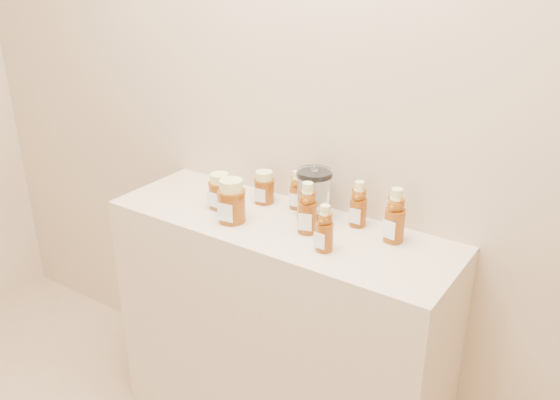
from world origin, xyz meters
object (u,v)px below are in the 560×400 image
Objects in this scene: display_table at (279,335)px; honey_jar_left at (220,191)px; bear_bottle_back_left at (297,187)px; bear_bottle_front_left at (307,205)px; glass_canister at (314,192)px.

honey_jar_left is (-0.24, -0.01, 0.51)m from display_table.
bear_bottle_front_left reaches higher than bear_bottle_back_left.
bear_bottle_front_left is 0.35m from honey_jar_left.
honey_jar_left is 0.68× the size of glass_canister.
glass_canister is (0.07, 0.10, 0.54)m from display_table.
bear_bottle_back_left is 0.10m from glass_canister.
bear_bottle_back_left is 1.24× the size of honey_jar_left.
display_table is 0.56m from glass_canister.
bear_bottle_front_left is (0.13, -0.14, 0.02)m from bear_bottle_back_left.
glass_canister is (-0.04, 0.10, -0.00)m from bear_bottle_front_left.
display_table is at bearing -89.50° from bear_bottle_back_left.
glass_canister reaches higher than display_table.
display_table is at bearing 160.10° from bear_bottle_front_left.
bear_bottle_back_left is at bearing 96.67° from display_table.
display_table is 7.78× the size of bear_bottle_back_left.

